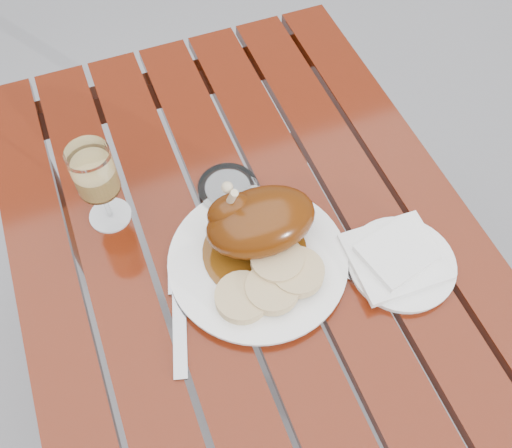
{
  "coord_description": "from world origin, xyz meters",
  "views": [
    {
      "loc": [
        -0.18,
        -0.44,
        1.61
      ],
      "look_at": [
        0.02,
        0.06,
        0.78
      ],
      "focal_mm": 40.0,
      "sensor_mm": 36.0,
      "label": 1
    }
  ],
  "objects_px": {
    "side_plate": "(401,264)",
    "ashtray": "(228,191)",
    "dinner_plate": "(258,262)",
    "wine_glass": "(99,187)",
    "table": "(257,342)"
  },
  "relations": [
    {
      "from": "ashtray",
      "to": "table",
      "type": "bearing_deg",
      "value": -90.14
    },
    {
      "from": "side_plate",
      "to": "ashtray",
      "type": "distance_m",
      "value": 0.34
    },
    {
      "from": "table",
      "to": "ashtray",
      "type": "height_order",
      "value": "ashtray"
    },
    {
      "from": "wine_glass",
      "to": "table",
      "type": "bearing_deg",
      "value": -40.86
    },
    {
      "from": "table",
      "to": "dinner_plate",
      "type": "bearing_deg",
      "value": -109.89
    },
    {
      "from": "table",
      "to": "wine_glass",
      "type": "relative_size",
      "value": 6.74
    },
    {
      "from": "table",
      "to": "dinner_plate",
      "type": "distance_m",
      "value": 0.38
    },
    {
      "from": "dinner_plate",
      "to": "wine_glass",
      "type": "relative_size",
      "value": 1.72
    },
    {
      "from": "dinner_plate",
      "to": "ashtray",
      "type": "height_order",
      "value": "ashtray"
    },
    {
      "from": "side_plate",
      "to": "dinner_plate",
      "type": "bearing_deg",
      "value": 157.9
    },
    {
      "from": "side_plate",
      "to": "ashtray",
      "type": "relative_size",
      "value": 1.69
    },
    {
      "from": "dinner_plate",
      "to": "table",
      "type": "bearing_deg",
      "value": 70.11
    },
    {
      "from": "table",
      "to": "dinner_plate",
      "type": "relative_size",
      "value": 3.93
    },
    {
      "from": "wine_glass",
      "to": "ashtray",
      "type": "bearing_deg",
      "value": -8.79
    },
    {
      "from": "dinner_plate",
      "to": "side_plate",
      "type": "bearing_deg",
      "value": -22.1
    }
  ]
}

